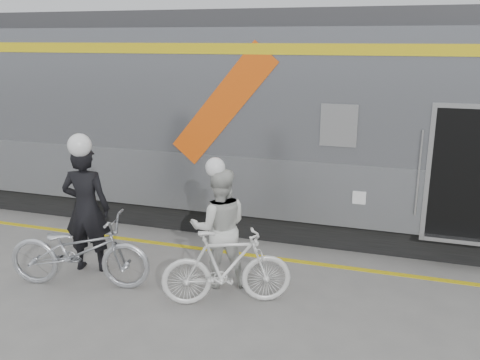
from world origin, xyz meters
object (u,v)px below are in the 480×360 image
at_px(woman, 220,227).
at_px(bicycle_right, 227,267).
at_px(man, 86,209).
at_px(bicycle_left, 79,251).

bearing_deg(woman, bicycle_right, 95.84).
height_order(man, bicycle_right, man).
bearing_deg(bicycle_right, man, 58.29).
bearing_deg(bicycle_right, bicycle_left, 71.27).
distance_m(man, bicycle_left, 0.75).
distance_m(man, bicycle_right, 2.55).
bearing_deg(woman, bicycle_left, -2.97).
relative_size(woman, bicycle_right, 0.99).
relative_size(bicycle_left, woman, 1.19).
relative_size(man, woman, 1.14).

